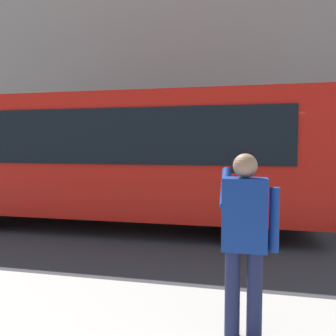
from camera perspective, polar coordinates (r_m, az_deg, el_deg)
name	(u,v)px	position (r m, az deg, el deg)	size (l,w,h in m)	color
ground_plane	(233,232)	(7.95, 10.62, -10.32)	(60.00, 60.00, 0.00)	#38383A
building_facade_far	(241,43)	(15.07, 11.82, 19.32)	(28.00, 1.55, 12.00)	#A89E8E
red_bus	(117,155)	(8.26, -8.27, 2.04)	(9.05, 2.54, 3.08)	red
pedestrian_photographer	(245,231)	(3.30, 12.44, -10.08)	(0.53, 0.52, 1.70)	#1E2347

